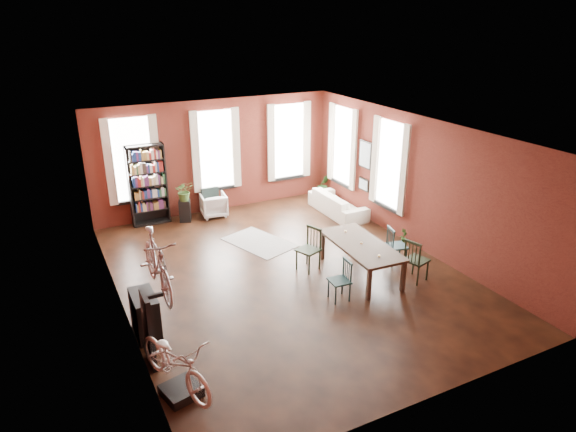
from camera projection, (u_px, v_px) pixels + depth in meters
room at (284, 173)px, 11.22m from camera, size 9.00×9.04×3.22m
dining_table at (360, 259)px, 11.25m from camera, size 1.09×2.21×0.74m
dining_chair_a at (339, 281)px, 10.23m from camera, size 0.42×0.42×0.84m
dining_chair_b at (308, 250)px, 11.41m from camera, size 0.58×0.58×0.98m
dining_chair_c at (416, 260)px, 10.96m from camera, size 0.55×0.55×0.96m
dining_chair_d at (397, 246)px, 11.70m from camera, size 0.50×0.50×0.89m
bookshelf at (148, 185)px, 13.72m from camera, size 1.00×0.32×2.20m
white_armchair at (214, 204)px, 14.50m from camera, size 0.76×0.72×0.71m
cream_sofa at (338, 200)px, 14.64m from camera, size 0.61×2.08×0.81m
striped_rug at (259, 242)px, 12.92m from camera, size 1.61×2.02×0.01m
bike_trainer at (181, 391)px, 7.77m from camera, size 0.63×0.63×0.15m
bike_wall_rack at (148, 331)px, 8.24m from camera, size 0.16×0.60×1.30m
console_table at (145, 315)px, 9.13m from camera, size 0.40×0.80×0.80m
plant_stand at (185, 211)px, 14.15m from camera, size 0.39×0.39×0.61m
plant_by_sofa at (324, 191)px, 16.16m from camera, size 0.55×0.79×0.32m
plant_small at (403, 240)px, 12.92m from camera, size 0.35×0.44×0.14m
bicycle_floor at (173, 338)px, 7.43m from camera, size 0.86×1.06×1.73m
bicycle_hung at (155, 244)px, 7.80m from camera, size 0.47×1.00×1.66m
plant_on_stand at (185, 193)px, 13.94m from camera, size 0.58×0.63×0.44m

